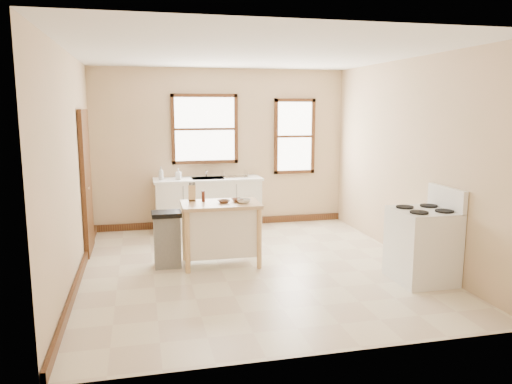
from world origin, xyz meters
TOP-DOWN VIEW (x-y plane):
  - floor at (0.00, 0.00)m, footprint 5.00×5.00m
  - ceiling at (0.00, 0.00)m, footprint 5.00×5.00m
  - wall_back at (0.00, 2.50)m, footprint 4.50×0.04m
  - wall_left at (-2.25, 0.00)m, footprint 0.04×5.00m
  - wall_right at (2.25, 0.00)m, footprint 0.04×5.00m
  - window_main at (-0.30, 2.48)m, footprint 1.17×0.06m
  - window_side at (1.35, 2.48)m, footprint 0.77×0.06m
  - door_left at (-2.21, 1.30)m, footprint 0.06×0.90m
  - baseboard_back at (0.00, 2.47)m, footprint 4.50×0.04m
  - baseboard_left at (-2.22, 0.00)m, footprint 0.04×5.00m
  - sink_counter at (-0.30, 2.20)m, footprint 1.86×0.62m
  - faucet at (-0.30, 2.38)m, footprint 0.03×0.03m
  - soap_bottle_a at (-1.10, 2.15)m, footprint 0.10×0.10m
  - soap_bottle_b at (-0.81, 2.14)m, footprint 0.11×0.11m
  - dish_rack at (0.17, 2.19)m, footprint 0.51×0.45m
  - kitchen_island at (-0.40, 0.22)m, footprint 1.06×0.69m
  - knife_block at (-0.75, 0.46)m, footprint 0.11×0.11m
  - pepper_grinder at (-0.61, 0.35)m, footprint 0.05×0.05m
  - bowl_a at (-0.36, 0.21)m, footprint 0.20×0.20m
  - bowl_b at (-0.15, 0.27)m, footprint 0.20×0.20m
  - bowl_c at (-0.10, 0.13)m, footprint 0.22×0.22m
  - trash_bin at (-1.12, 0.29)m, footprint 0.39×0.33m
  - gas_stove at (1.91, -1.00)m, footprint 0.72×0.73m

SIDE VIEW (x-z plane):
  - floor at x=0.00m, z-range 0.00..0.00m
  - baseboard_back at x=0.00m, z-range 0.00..0.12m
  - baseboard_left at x=-2.22m, z-range 0.00..0.12m
  - trash_bin at x=-1.12m, z-range 0.00..0.75m
  - kitchen_island at x=-0.40m, z-range 0.00..0.86m
  - sink_counter at x=-0.30m, z-range 0.00..0.92m
  - gas_stove at x=1.91m, z-range 0.00..1.17m
  - bowl_a at x=-0.36m, z-range 0.86..0.90m
  - bowl_b at x=-0.15m, z-range 0.86..0.90m
  - bowl_c at x=-0.10m, z-range 0.86..0.92m
  - pepper_grinder at x=-0.61m, z-range 0.86..1.01m
  - knife_block at x=-0.75m, z-range 0.86..1.06m
  - dish_rack at x=0.17m, z-range 0.92..1.03m
  - soap_bottle_b at x=-0.81m, z-range 0.92..1.11m
  - faucet at x=-0.30m, z-range 0.92..1.14m
  - soap_bottle_a at x=-1.10m, z-range 0.92..1.15m
  - door_left at x=-2.21m, z-range 0.00..2.10m
  - wall_back at x=0.00m, z-range 0.00..2.80m
  - wall_left at x=-2.25m, z-range 0.00..2.80m
  - wall_right at x=2.25m, z-range 0.00..2.80m
  - window_side at x=1.35m, z-range 0.92..2.29m
  - window_main at x=-0.30m, z-range 1.14..2.36m
  - ceiling at x=0.00m, z-range 2.80..2.80m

